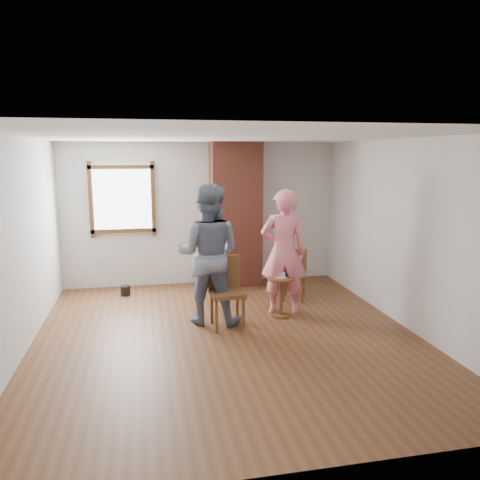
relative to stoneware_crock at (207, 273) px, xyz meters
name	(u,v)px	position (x,y,z in m)	size (l,w,h in m)	color
ground	(227,337)	(-0.05, -2.40, -0.26)	(5.50, 5.50, 0.00)	brown
room_shell	(215,197)	(-0.11, -1.79, 1.55)	(5.04, 5.52, 2.62)	silver
brick_chimney	(236,215)	(0.55, 0.10, 1.04)	(0.90, 0.50, 2.60)	#9F4C38
stoneware_crock	(207,273)	(0.00, 0.00, 0.00)	(0.40, 0.40, 0.52)	tan
dark_pot	(125,291)	(-1.44, -0.23, -0.18)	(0.17, 0.17, 0.17)	black
dining_chair_left	(226,287)	(0.01, -1.97, 0.29)	(0.47, 0.47, 0.98)	brown
dining_chair_right	(294,272)	(1.34, -0.96, 0.20)	(0.50, 0.50, 0.82)	brown
side_table	(281,290)	(0.87, -1.77, 0.14)	(0.40, 0.40, 0.60)	brown
cake_plate	(281,277)	(0.87, -1.77, 0.35)	(0.18, 0.18, 0.01)	white
cake_slice	(282,275)	(0.88, -1.77, 0.38)	(0.08, 0.07, 0.06)	white
man	(208,254)	(-0.22, -1.77, 0.74)	(0.97, 0.75, 1.99)	#131C35
person_pink	(284,252)	(0.94, -1.63, 0.69)	(0.69, 0.45, 1.89)	pink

